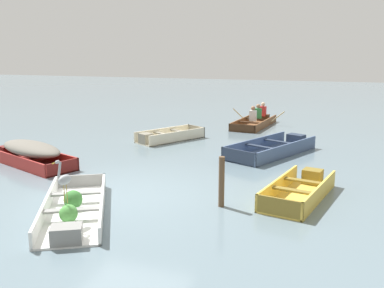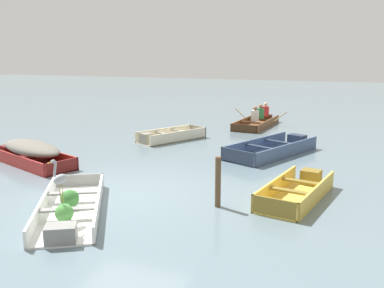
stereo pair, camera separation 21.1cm
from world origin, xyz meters
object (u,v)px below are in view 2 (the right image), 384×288
Objects in this scene: skiff_cream_far_moored at (169,137)px; skiff_yellow_outer_moored at (298,191)px; skiff_slate_blue_near_moored at (274,149)px; heron_on_dinghy at (60,178)px; rowboat_wooden_brown_with_crew at (258,121)px; skiff_red_mid_moored at (31,151)px; dinghy_white_foreground at (70,209)px; mooring_post at (218,182)px.

skiff_yellow_outer_moored is (5.02, -4.64, -0.00)m from skiff_cream_far_moored.
heron_on_dinghy is at bearing -111.59° from skiff_slate_blue_near_moored.
rowboat_wooden_brown_with_crew is at bearing 106.74° from skiff_yellow_outer_moored.
heron_on_dinghy is (1.12, -7.62, 0.74)m from skiff_cream_far_moored.
skiff_red_mid_moored is at bearing -118.91° from rowboat_wooden_brown_with_crew.
rowboat_wooden_brown_with_crew is (2.34, 4.26, 0.05)m from skiff_cream_far_moored.
skiff_yellow_outer_moored is (4.04, 2.57, 0.01)m from dinghy_white_foreground.
skiff_cream_far_moored is at bearing 137.26° from skiff_yellow_outer_moored.
skiff_slate_blue_near_moored is 3.92m from skiff_cream_far_moored.
heron_on_dinghy reaches higher than mooring_post.
skiff_red_mid_moored is 3.06× the size of mooring_post.
mooring_post is at bearing -83.16° from rowboat_wooden_brown_with_crew.
dinghy_white_foreground reaches higher than skiff_yellow_outer_moored.
dinghy_white_foreground is 1.04× the size of skiff_red_mid_moored.
rowboat_wooden_brown_with_crew is at bearing 107.09° from skiff_slate_blue_near_moored.
skiff_slate_blue_near_moored reaches higher than skiff_yellow_outer_moored.
rowboat_wooden_brown_with_crew reaches higher than dinghy_white_foreground.
dinghy_white_foreground is 2.96m from mooring_post.
rowboat_wooden_brown_with_crew is at bearing 84.11° from heron_on_dinghy.
mooring_post reaches higher than skiff_cream_far_moored.
rowboat_wooden_brown_with_crew is 4.00× the size of heron_on_dinghy.
heron_on_dinghy is at bearing -95.89° from rowboat_wooden_brown_with_crew.
skiff_yellow_outer_moored is 9.30m from rowboat_wooden_brown_with_crew.
skiff_red_mid_moored is at bearing -149.92° from skiff_slate_blue_near_moored.
skiff_red_mid_moored is at bearing 139.19° from dinghy_white_foreground.
skiff_red_mid_moored is 7.42m from skiff_yellow_outer_moored.
skiff_yellow_outer_moored is at bearing 37.81° from mooring_post.
dinghy_white_foreground is 3.18× the size of mooring_post.
heron_on_dinghy is at bearing -43.47° from skiff_red_mid_moored.
rowboat_wooden_brown_with_crew is (1.36, 11.48, 0.06)m from dinghy_white_foreground.
skiff_cream_far_moored is (-3.86, 0.68, 0.00)m from skiff_slate_blue_near_moored.
mooring_post reaches higher than dinghy_white_foreground.
heron_on_dinghy is (3.50, -3.32, 0.50)m from skiff_red_mid_moored.
heron_on_dinghy is at bearing -142.63° from skiff_yellow_outer_moored.
skiff_red_mid_moored is at bearing -119.02° from skiff_cream_far_moored.
skiff_slate_blue_near_moored is 1.07× the size of rowboat_wooden_brown_with_crew.
rowboat_wooden_brown_with_crew is 11.97m from heron_on_dinghy.
skiff_yellow_outer_moored is 2.57× the size of mooring_post.
skiff_cream_far_moored is 3.15× the size of heron_on_dinghy.
heron_on_dinghy is 3.07m from mooring_post.
dinghy_white_foreground reaches higher than skiff_slate_blue_near_moored.
heron_on_dinghy is (0.13, -0.41, 0.75)m from dinghy_white_foreground.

